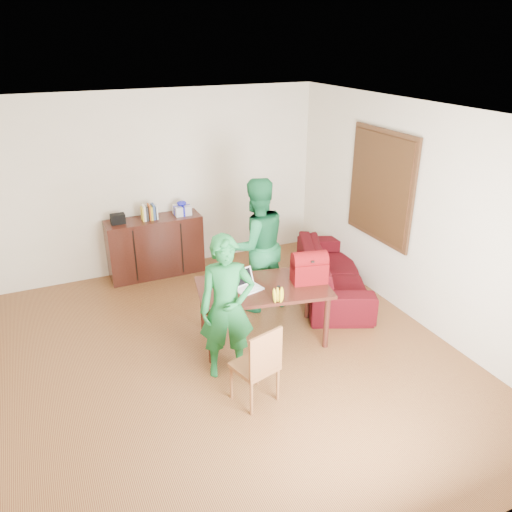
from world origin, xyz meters
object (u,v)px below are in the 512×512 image
chair (255,379)px  sofa (332,271)px  person_near (227,308)px  red_bag (309,270)px  person_far (256,245)px  table (263,293)px  laptop (249,286)px  bottle (278,292)px

chair → sofa: 2.60m
person_near → red_bag: person_near is taller
person_far → red_bag: person_far is taller
table → sofa: (1.42, 0.71, -0.32)m
chair → red_bag: (1.09, 0.87, 0.61)m
table → red_bag: 0.60m
chair → laptop: size_ratio=2.59×
person_far → laptop: person_far is taller
chair → sofa: chair is taller
table → chair: size_ratio=1.91×
bottle → red_bag: red_bag is taller
person_near → laptop: (0.44, 0.43, -0.05)m
chair → bottle: 1.01m
table → red_bag: bearing=-0.3°
red_bag → sofa: 1.33m
table → bottle: bottle is taller
red_bag → sofa: size_ratio=0.19×
table → person_far: bearing=83.0°
chair → red_bag: bearing=23.6°
chair → laptop: (0.36, 0.97, 0.50)m
sofa → red_bag: bearing=156.8°
chair → red_bag: size_ratio=2.13×
red_bag → person_near: bearing=-151.3°
table → bottle: bearing=-74.2°
person_near → red_bag: bearing=31.6°
bottle → sofa: (1.40, 1.06, -0.48)m
person_far → sofa: 1.31m
person_near → chair: bearing=-66.0°
person_far → person_near: bearing=51.9°
laptop → sofa: (1.61, 0.73, -0.44)m
table → person_near: person_near is taller
red_bag → sofa: red_bag is taller
person_far → sofa: (1.17, -0.05, -0.58)m
bottle → red_bag: bearing=24.0°
chair → bottle: bearing=33.3°
sofa → person_far: bearing=111.4°
laptop → person_far: bearing=46.5°
table → red_bag: (0.54, -0.11, 0.24)m
person_near → table: bearing=51.3°
person_far → sofa: size_ratio=0.85×
table → person_far: 0.84m
person_near → sofa: bearing=45.3°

